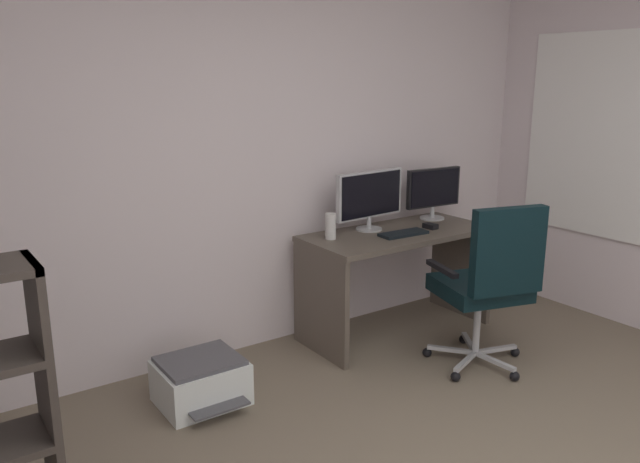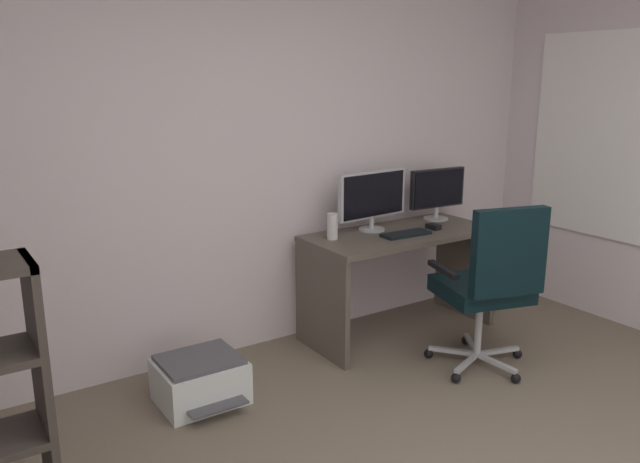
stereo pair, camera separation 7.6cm
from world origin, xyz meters
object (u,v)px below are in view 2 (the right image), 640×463
(keyboard, at_px, (406,234))
(desktop_speaker, at_px, (332,226))
(office_chair, at_px, (491,280))
(printer, at_px, (200,380))
(monitor_main, at_px, (372,197))
(monitor_secondary, at_px, (437,190))
(computer_mouse, at_px, (433,227))
(desk, at_px, (399,260))

(keyboard, xyz_separation_m, desktop_speaker, (-0.46, 0.19, 0.07))
(office_chair, distance_m, printer, 1.77)
(printer, bearing_deg, monitor_main, 11.30)
(monitor_secondary, bearing_deg, office_chair, -114.58)
(desktop_speaker, bearing_deg, computer_mouse, -12.47)
(desk, relative_size, keyboard, 3.90)
(desktop_speaker, xyz_separation_m, printer, (-1.05, -0.23, -0.69))
(desk, distance_m, computer_mouse, 0.33)
(desk, bearing_deg, keyboard, -110.48)
(office_chair, height_order, printer, office_chair)
(office_chair, bearing_deg, computer_mouse, 74.83)
(keyboard, xyz_separation_m, printer, (-1.51, -0.04, -0.61))
(monitor_secondary, xyz_separation_m, desktop_speaker, (-0.96, -0.05, -0.13))
(keyboard, height_order, printer, keyboard)
(monitor_main, relative_size, printer, 1.23)
(monitor_main, distance_m, office_chair, 1.00)
(monitor_main, xyz_separation_m, computer_mouse, (0.37, -0.21, -0.22))
(keyboard, xyz_separation_m, office_chair, (0.09, -0.67, -0.15))
(computer_mouse, height_order, desktop_speaker, desktop_speaker)
(monitor_main, bearing_deg, monitor_secondary, 0.01)
(computer_mouse, bearing_deg, desktop_speaker, 164.85)
(monitor_secondary, height_order, printer, monitor_secondary)
(office_chair, bearing_deg, desktop_speaker, 122.52)
(desktop_speaker, xyz_separation_m, office_chair, (0.55, -0.86, -0.23))
(desk, bearing_deg, printer, -174.87)
(desktop_speaker, relative_size, printer, 0.36)
(monitor_main, xyz_separation_m, keyboard, (0.10, -0.24, -0.22))
(monitor_secondary, relative_size, desktop_speaker, 2.76)
(computer_mouse, distance_m, office_chair, 0.74)
(monitor_main, distance_m, printer, 1.66)
(desktop_speaker, bearing_deg, monitor_main, 7.48)
(printer, bearing_deg, computer_mouse, 2.27)
(desktop_speaker, bearing_deg, keyboard, -22.71)
(monitor_secondary, xyz_separation_m, keyboard, (-0.50, -0.24, -0.21))
(desk, relative_size, office_chair, 1.26)
(computer_mouse, xyz_separation_m, desktop_speaker, (-0.74, 0.16, 0.07))
(desk, height_order, computer_mouse, computer_mouse)
(computer_mouse, relative_size, desktop_speaker, 0.59)
(desk, xyz_separation_m, office_chair, (0.05, -0.76, 0.06))
(keyboard, distance_m, office_chair, 0.69)
(desk, height_order, keyboard, keyboard)
(keyboard, distance_m, computer_mouse, 0.28)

